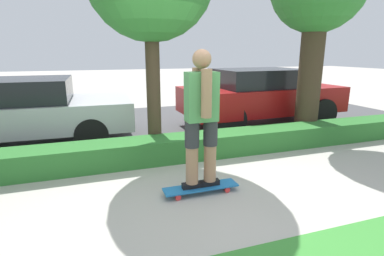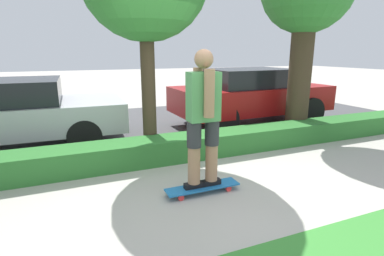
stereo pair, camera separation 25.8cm
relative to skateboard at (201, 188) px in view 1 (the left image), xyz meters
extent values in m
plane|color=#ADA89E|center=(0.01, -0.22, -0.08)|extent=(60.00, 60.00, 0.00)
cube|color=#474749|center=(0.01, 3.98, -0.07)|extent=(15.01, 5.00, 0.01)
cube|color=#2D702D|center=(0.01, 1.38, 0.12)|extent=(15.01, 0.60, 0.39)
cube|color=#1E6BAD|center=(0.00, 0.00, 0.01)|extent=(1.00, 0.24, 0.02)
cylinder|color=red|center=(0.34, -0.09, -0.04)|extent=(0.07, 0.04, 0.07)
cylinder|color=red|center=(0.34, 0.09, -0.04)|extent=(0.07, 0.04, 0.07)
cylinder|color=red|center=(-0.34, -0.09, -0.04)|extent=(0.07, 0.04, 0.07)
cylinder|color=red|center=(-0.34, 0.09, -0.04)|extent=(0.07, 0.04, 0.07)
cube|color=black|center=(-0.12, 0.00, 0.05)|extent=(0.26, 0.09, 0.07)
cylinder|color=#A37556|center=(-0.12, 0.00, 0.49)|extent=(0.16, 0.16, 0.81)
cylinder|color=#2D2D33|center=(-0.12, 0.00, 0.74)|extent=(0.18, 0.18, 0.33)
cube|color=black|center=(0.12, 0.00, 0.05)|extent=(0.26, 0.09, 0.07)
cylinder|color=#A37556|center=(0.12, 0.00, 0.49)|extent=(0.16, 0.16, 0.81)
cylinder|color=#2D2D33|center=(0.12, 0.00, 0.74)|extent=(0.18, 0.18, 0.33)
cube|color=#519356|center=(0.00, 0.00, 1.20)|extent=(0.39, 0.21, 0.60)
cylinder|color=#A37556|center=(0.00, -0.16, 1.26)|extent=(0.13, 0.13, 0.57)
cylinder|color=#A37556|center=(0.00, 0.16, 1.26)|extent=(0.13, 0.13, 0.57)
sphere|color=#A37556|center=(0.00, 0.00, 1.65)|extent=(0.23, 0.23, 0.23)
cylinder|color=#423323|center=(-0.23, 1.77, 1.14)|extent=(0.24, 0.24, 2.44)
cylinder|color=#423323|center=(3.11, 1.82, 1.22)|extent=(0.48, 0.48, 2.59)
cube|color=#B7B7BC|center=(-2.67, 3.22, 0.51)|extent=(4.37, 1.97, 0.56)
cube|color=black|center=(-2.80, 3.22, 1.01)|extent=(2.29, 1.71, 0.44)
cylinder|color=black|center=(-1.32, 2.35, 0.23)|extent=(0.62, 0.23, 0.62)
cylinder|color=black|center=(-1.32, 4.09, 0.23)|extent=(0.62, 0.23, 0.62)
cube|color=maroon|center=(2.78, 3.12, 0.59)|extent=(4.04, 1.86, 0.61)
cube|color=black|center=(2.66, 3.12, 1.12)|extent=(2.12, 1.59, 0.44)
cylinder|color=black|center=(4.01, 2.33, 0.28)|extent=(0.73, 0.21, 0.73)
cylinder|color=black|center=(4.01, 3.92, 0.28)|extent=(0.73, 0.21, 0.73)
cylinder|color=black|center=(1.55, 2.33, 0.28)|extent=(0.73, 0.21, 0.73)
cylinder|color=black|center=(1.55, 3.92, 0.28)|extent=(0.73, 0.21, 0.73)
camera|label=1|loc=(-1.28, -3.39, 1.73)|focal=28.00mm
camera|label=2|loc=(-1.52, -3.30, 1.73)|focal=28.00mm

